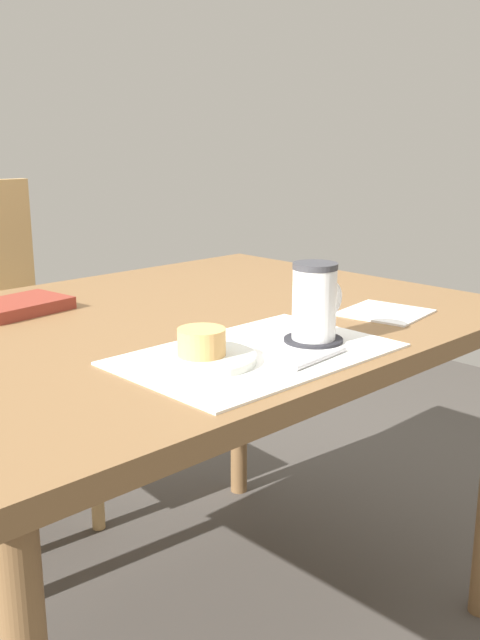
% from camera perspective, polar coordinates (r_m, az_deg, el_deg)
% --- Properties ---
extents(dining_table, '(1.20, 0.91, 0.73)m').
position_cam_1_polar(dining_table, '(1.40, -4.91, -2.53)').
color(dining_table, brown).
rests_on(dining_table, ground_plane).
extents(placemat, '(0.43, 0.28, 0.00)m').
position_cam_1_polar(placemat, '(1.13, 1.41, -2.73)').
color(placemat, white).
rests_on(placemat, dining_table).
extents(pastry_plate, '(0.17, 0.17, 0.01)m').
position_cam_1_polar(pastry_plate, '(1.08, -3.07, -3.09)').
color(pastry_plate, silver).
rests_on(pastry_plate, placemat).
extents(pastry, '(0.07, 0.07, 0.04)m').
position_cam_1_polar(pastry, '(1.07, -3.09, -1.75)').
color(pastry, '#E0A860').
rests_on(pastry, pastry_plate).
extents(coffee_coaster, '(0.10, 0.10, 0.00)m').
position_cam_1_polar(coffee_coaster, '(1.20, 5.88, -1.58)').
color(coffee_coaster, '#232328').
rests_on(coffee_coaster, placemat).
extents(coffee_mug, '(0.11, 0.07, 0.13)m').
position_cam_1_polar(coffee_mug, '(1.18, 6.04, 1.53)').
color(coffee_mug, white).
rests_on(coffee_mug, coffee_coaster).
extents(teaspoon, '(0.13, 0.02, 0.01)m').
position_cam_1_polar(teaspoon, '(1.09, 6.47, -3.06)').
color(teaspoon, silver).
rests_on(teaspoon, placemat).
extents(paper_napkin, '(0.17, 0.17, 0.00)m').
position_cam_1_polar(paper_napkin, '(1.42, 11.53, 0.59)').
color(paper_napkin, white).
rests_on(paper_napkin, dining_table).
extents(small_book, '(0.19, 0.15, 0.02)m').
position_cam_1_polar(small_book, '(1.46, -17.22, 1.06)').
color(small_book, maroon).
rests_on(small_book, dining_table).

